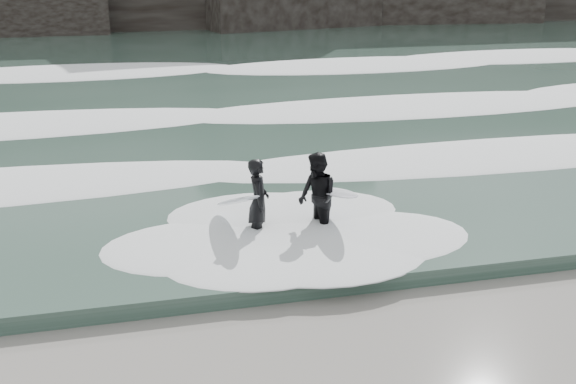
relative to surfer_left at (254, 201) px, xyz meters
name	(u,v)px	position (x,y,z in m)	size (l,w,h in m)	color
sea	(177,61)	(0.87, 23.40, -0.69)	(90.00, 52.00, 0.30)	#334C40
foam_near	(262,170)	(0.87, 3.40, -0.44)	(60.00, 3.20, 0.20)	white
foam_mid	(217,109)	(0.87, 10.40, -0.42)	(60.00, 4.00, 0.24)	white
foam_far	(186,67)	(0.87, 19.40, -0.39)	(60.00, 4.80, 0.30)	white
surfer_left	(254,201)	(0.00, 0.00, 0.00)	(1.10, 1.89, 1.67)	black
surfer_right	(319,197)	(1.23, -0.15, 0.03)	(1.11, 1.93, 1.73)	black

